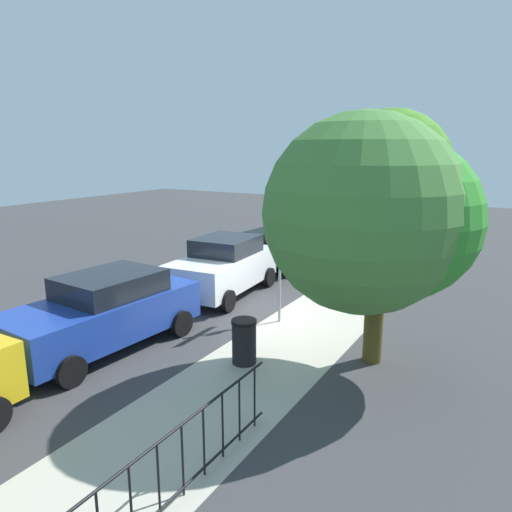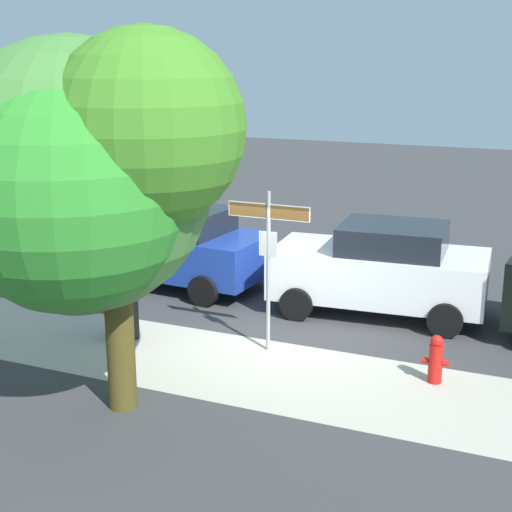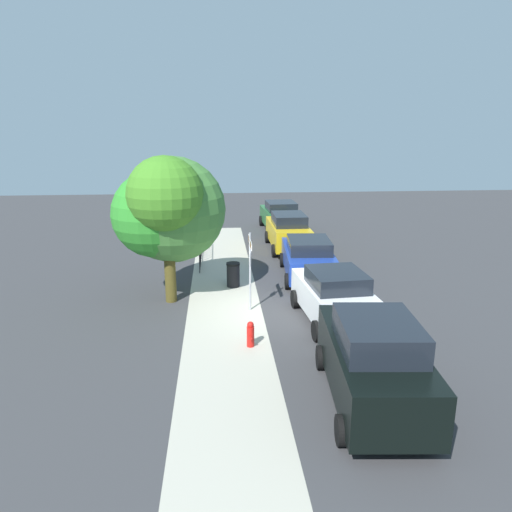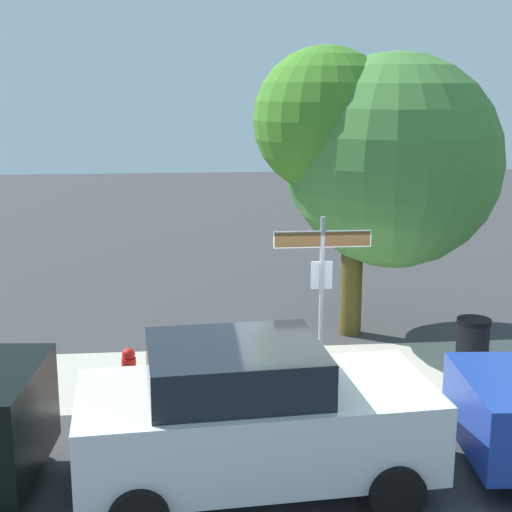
# 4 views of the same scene
# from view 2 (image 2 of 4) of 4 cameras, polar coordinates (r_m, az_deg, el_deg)

# --- Properties ---
(ground_plane) EXTENTS (60.00, 60.00, 0.00)m
(ground_plane) POSITION_cam_2_polar(r_m,az_deg,el_deg) (13.54, 1.70, -6.48)
(ground_plane) COLOR #38383A
(sidewalk_strip) EXTENTS (24.00, 2.60, 0.00)m
(sidewalk_strip) POSITION_cam_2_polar(r_m,az_deg,el_deg) (13.31, -8.50, -7.03)
(sidewalk_strip) COLOR #AFAA99
(sidewalk_strip) RESTS_ON ground_plane
(street_sign) EXTENTS (1.45, 0.07, 2.78)m
(street_sign) POSITION_cam_2_polar(r_m,az_deg,el_deg) (12.60, 0.94, 1.11)
(street_sign) COLOR #9EA0A5
(street_sign) RESTS_ON ground_plane
(shade_tree) EXTENTS (4.51, 4.10, 5.34)m
(shade_tree) POSITION_cam_2_polar(r_m,az_deg,el_deg) (10.54, -12.74, 6.02)
(shade_tree) COLOR #4C411A
(shade_tree) RESTS_ON ground_plane
(car_white) EXTENTS (4.22, 2.35, 1.79)m
(car_white) POSITION_cam_2_polar(r_m,az_deg,el_deg) (14.93, 9.41, -0.91)
(car_white) COLOR silver
(car_white) RESTS_ON ground_plane
(car_blue) EXTENTS (4.67, 2.39, 1.73)m
(car_blue) POSITION_cam_2_polar(r_m,az_deg,el_deg) (16.73, -6.65, 0.85)
(car_blue) COLOR #1C3998
(car_blue) RESTS_ON ground_plane
(fire_hydrant) EXTENTS (0.42, 0.22, 0.78)m
(fire_hydrant) POSITION_cam_2_polar(r_m,az_deg,el_deg) (12.15, 13.38, -7.57)
(fire_hydrant) COLOR red
(fire_hydrant) RESTS_ON ground_plane
(trash_bin) EXTENTS (0.55, 0.55, 0.98)m
(trash_bin) POSITION_cam_2_polar(r_m,az_deg,el_deg) (13.77, -9.91, -4.14)
(trash_bin) COLOR black
(trash_bin) RESTS_ON ground_plane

